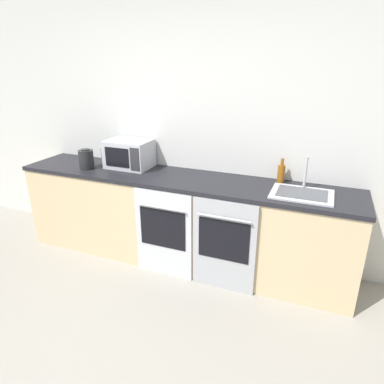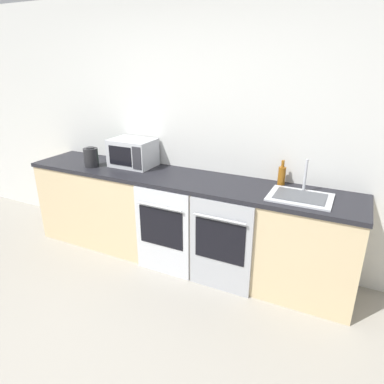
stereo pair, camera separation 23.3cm
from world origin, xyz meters
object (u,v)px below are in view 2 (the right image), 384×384
object	(u,v)px
oven_left	(162,233)
oven_right	(220,247)
bottle_amber	(282,175)
microwave	(133,153)
sink	(300,196)
bottle_green	(110,154)
kettle	(91,157)

from	to	relation	value
oven_left	oven_right	bearing A→B (deg)	0.00
oven_left	bottle_amber	xyz separation A→B (m)	(0.97, 0.53, 0.56)
microwave	sink	xyz separation A→B (m)	(1.78, -0.15, -0.13)
bottle_green	sink	xyz separation A→B (m)	(2.09, -0.15, -0.08)
sink	bottle_green	bearing A→B (deg)	175.96
oven_right	oven_left	bearing A→B (deg)	180.00
oven_right	sink	bearing A→B (deg)	25.48
oven_left	microwave	bearing A→B (deg)	144.03
oven_right	kettle	xyz separation A→B (m)	(-1.58, 0.21, 0.57)
sink	oven_right	bearing A→B (deg)	-154.52
kettle	sink	bearing A→B (deg)	1.76
oven_left	bottle_green	world-z (taller)	bottle_green
oven_right	microwave	xyz separation A→B (m)	(-1.19, 0.43, 0.62)
oven_right	kettle	world-z (taller)	kettle
oven_right	kettle	distance (m)	1.69
bottle_green	sink	distance (m)	2.09
oven_left	sink	size ratio (longest dim) A/B	1.71
microwave	bottle_green	size ratio (longest dim) A/B	1.88
bottle_amber	sink	size ratio (longest dim) A/B	0.45
bottle_amber	sink	xyz separation A→B (m)	(0.22, -0.25, -0.07)
microwave	bottle_green	distance (m)	0.31
kettle	sink	world-z (taller)	sink
oven_left	bottle_green	xyz separation A→B (m)	(-0.90, 0.43, 0.57)
bottle_green	oven_left	bearing A→B (deg)	-25.36
oven_left	oven_right	world-z (taller)	same
microwave	bottle_green	xyz separation A→B (m)	(-0.31, -0.00, -0.05)
microwave	oven_right	bearing A→B (deg)	-19.93
bottle_amber	kettle	bearing A→B (deg)	-170.66
bottle_green	kettle	world-z (taller)	bottle_green
microwave	sink	distance (m)	1.79
bottle_green	kettle	size ratio (longest dim) A/B	1.17
bottle_green	sink	size ratio (longest dim) A/B	0.48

